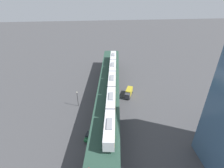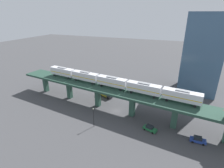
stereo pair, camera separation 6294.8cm
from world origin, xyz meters
The scene contains 6 objects.
ground_plane centered at (0.00, 0.00, 0.00)m, with size 400.00×400.00×0.00m, color #424244.
elevated_viaduct centered at (-0.02, -0.20, 7.50)m, with size 19.61×92.34×8.79m.
subway_train centered at (-1.72, -2.52, 11.33)m, with size 10.44×62.27×4.45m.
street_car_green centered at (7.54, 14.42, 0.94)m, with size 3.09×4.74×1.89m.
delivery_truck centered at (-9.85, -8.96, 1.76)m, with size 4.85×7.51×3.20m.
street_lamp centered at (12.18, -3.47, 4.11)m, with size 0.44×0.44×6.94m.
Camera 1 is at (3.96, 55.90, 43.87)m, focal length 28.00 mm.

